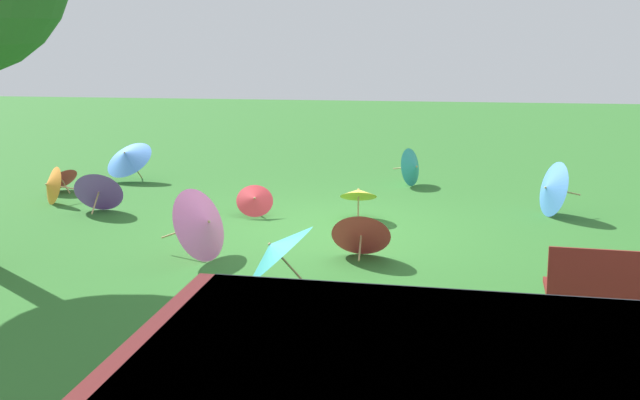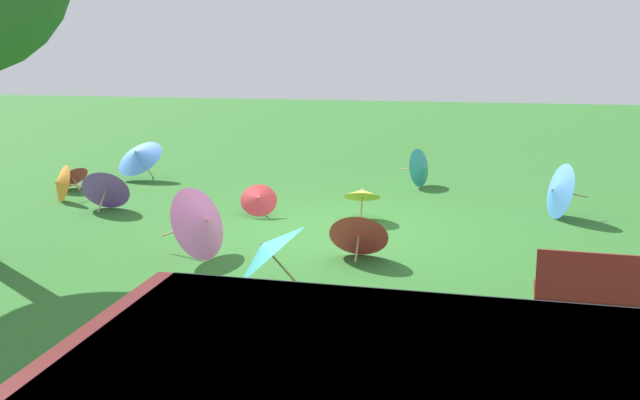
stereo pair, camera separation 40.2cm
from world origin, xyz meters
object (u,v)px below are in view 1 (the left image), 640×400
(parasol_purple_1, at_px, (100,189))
(parasol_red_3, at_px, (361,232))
(parasol_orange_0, at_px, (50,185))
(parasol_red_1, at_px, (60,177))
(parasol_red_0, at_px, (255,199))
(parasol_blue_1, at_px, (550,188))
(parasol_pink_0, at_px, (204,223))
(park_bench, at_px, (634,293))
(parasol_teal_0, at_px, (413,167))
(parasol_blue_0, at_px, (127,156))
(parasol_yellow_0, at_px, (358,193))
(parasol_teal_2, at_px, (275,250))

(parasol_purple_1, bearing_deg, parasol_red_3, 155.79)
(parasol_orange_0, relative_size, parasol_purple_1, 0.80)
(parasol_red_1, bearing_deg, parasol_purple_1, 134.67)
(parasol_red_0, height_order, parasol_blue_1, parasol_blue_1)
(parasol_red_1, bearing_deg, parasol_red_3, 149.84)
(parasol_pink_0, relative_size, parasol_red_1, 1.42)
(parasol_blue_1, bearing_deg, park_bench, 89.98)
(parasol_teal_0, xyz_separation_m, parasol_red_0, (2.41, 2.71, -0.08))
(parasol_blue_0, distance_m, parasol_red_3, 6.48)
(parasol_blue_0, bearing_deg, parasol_red_3, 137.94)
(parasol_teal_0, bearing_deg, parasol_orange_0, 21.11)
(parasol_red_0, distance_m, parasol_orange_0, 3.58)
(parasol_pink_0, height_order, parasol_yellow_0, parasol_pink_0)
(parasol_red_3, bearing_deg, parasol_yellow_0, -84.25)
(parasol_red_1, relative_size, parasol_red_3, 1.00)
(parasol_red_3, bearing_deg, park_bench, 140.22)
(parasol_red_0, xyz_separation_m, parasol_purple_1, (2.52, -0.00, 0.09))
(parasol_pink_0, distance_m, parasol_red_0, 2.28)
(parasol_blue_1, distance_m, parasol_purple_1, 7.09)
(park_bench, xyz_separation_m, parasol_red_1, (8.38, -5.55, -0.19))
(parasol_yellow_0, height_order, parasol_red_0, parasol_yellow_0)
(parasol_yellow_0, bearing_deg, park_bench, 124.35)
(parasol_red_1, bearing_deg, parasol_teal_0, -167.66)
(parasol_blue_0, bearing_deg, parasol_red_0, 141.38)
(parasol_red_3, bearing_deg, parasol_blue_1, -136.41)
(parasol_yellow_0, relative_size, parasol_purple_1, 0.72)
(parasol_teal_0, bearing_deg, parasol_pink_0, 62.68)
(parasol_blue_0, relative_size, parasol_teal_2, 1.18)
(parasol_blue_0, xyz_separation_m, parasol_pink_0, (-2.84, 4.66, -0.01))
(parasol_yellow_0, distance_m, parasol_blue_1, 2.99)
(parasol_pink_0, xyz_separation_m, parasol_yellow_0, (-1.76, -2.34, -0.07))
(parasol_red_3, xyz_separation_m, parasol_blue_1, (-2.73, -2.60, 0.10))
(parasol_orange_0, bearing_deg, parasol_yellow_0, 176.34)
(parasol_blue_0, distance_m, parasol_purple_1, 2.44)
(parasol_teal_0, xyz_separation_m, parasol_pink_0, (2.57, 4.97, 0.12))
(parasol_blue_1, height_order, parasol_purple_1, parasol_blue_1)
(parasol_red_3, xyz_separation_m, parasol_purple_1, (4.33, -1.95, 0.03))
(parasol_purple_1, bearing_deg, parasol_red_0, 179.94)
(parasol_red_3, height_order, parasol_purple_1, parasol_purple_1)
(parasol_red_3, distance_m, parasol_orange_0, 5.86)
(parasol_teal_2, relative_size, parasol_blue_1, 1.08)
(parasol_yellow_0, bearing_deg, parasol_blue_0, -26.76)
(park_bench, relative_size, parasol_red_3, 2.16)
(parasol_red_1, xyz_separation_m, parasol_red_3, (-5.65, 3.28, 0.07))
(parasol_pink_0, height_order, parasol_orange_0, parasol_pink_0)
(parasol_yellow_0, bearing_deg, parasol_red_0, 2.58)
(parasol_teal_0, bearing_deg, parasol_purple_1, 28.74)
(parasol_red_3, height_order, parasol_blue_1, parasol_blue_1)
(parasol_orange_0, bearing_deg, parasol_purple_1, 158.94)
(parasol_yellow_0, height_order, parasol_blue_1, parasol_blue_1)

